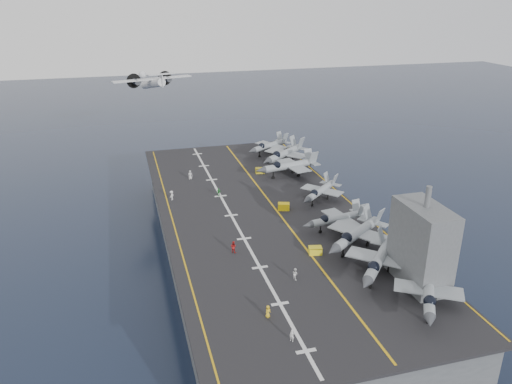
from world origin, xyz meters
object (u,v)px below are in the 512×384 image
object	(u,v)px
fighter_jet_0	(429,291)
tow_cart_a	(315,250)
transport_plane	(153,84)
island_superstructure	(423,236)

from	to	relation	value
fighter_jet_0	tow_cart_a	world-z (taller)	fighter_jet_0
fighter_jet_0	transport_plane	size ratio (longest dim) A/B	0.65
transport_plane	island_superstructure	bearing A→B (deg)	-70.46
island_superstructure	tow_cart_a	distance (m)	17.64
island_superstructure	fighter_jet_0	world-z (taller)	island_superstructure
tow_cart_a	island_superstructure	bearing A→B (deg)	-46.46
tow_cart_a	transport_plane	world-z (taller)	transport_plane
fighter_jet_0	tow_cart_a	size ratio (longest dim) A/B	7.09
tow_cart_a	transport_plane	size ratio (longest dim) A/B	0.09
island_superstructure	fighter_jet_0	bearing A→B (deg)	-109.34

